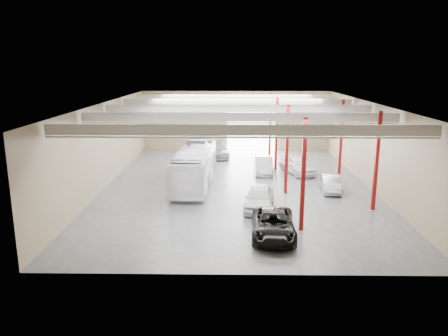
{
  "coord_description": "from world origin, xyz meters",
  "views": [
    {
      "loc": [
        -0.59,
        -35.6,
        10.03
      ],
      "look_at": [
        -1.11,
        -2.66,
        2.2
      ],
      "focal_mm": 35.0,
      "sensor_mm": 36.0,
      "label": 1
    }
  ],
  "objects_px": {
    "car_row_a": "(259,198)",
    "car_right_far": "(297,165)",
    "car_row_b": "(263,165)",
    "car_row_c": "(218,150)",
    "coach_bus": "(195,166)",
    "black_sedan": "(273,225)",
    "car_right_near": "(331,183)"
  },
  "relations": [
    {
      "from": "car_row_c",
      "to": "black_sedan",
      "type": "bearing_deg",
      "value": -87.24
    },
    {
      "from": "car_right_far",
      "to": "car_row_a",
      "type": "bearing_deg",
      "value": -130.22
    },
    {
      "from": "black_sedan",
      "to": "car_row_b",
      "type": "bearing_deg",
      "value": 91.25
    },
    {
      "from": "car_row_b",
      "to": "car_right_far",
      "type": "bearing_deg",
      "value": 0.38
    },
    {
      "from": "black_sedan",
      "to": "car_row_b",
      "type": "distance_m",
      "value": 15.64
    },
    {
      "from": "coach_bus",
      "to": "car_row_c",
      "type": "relative_size",
      "value": 2.2
    },
    {
      "from": "car_right_far",
      "to": "car_row_b",
      "type": "bearing_deg",
      "value": 161.99
    },
    {
      "from": "car_row_c",
      "to": "car_right_near",
      "type": "distance_m",
      "value": 16.44
    },
    {
      "from": "black_sedan",
      "to": "car_row_a",
      "type": "relative_size",
      "value": 1.13
    },
    {
      "from": "car_right_near",
      "to": "coach_bus",
      "type": "bearing_deg",
      "value": 176.22
    },
    {
      "from": "coach_bus",
      "to": "car_row_b",
      "type": "height_order",
      "value": "coach_bus"
    },
    {
      "from": "coach_bus",
      "to": "car_row_a",
      "type": "bearing_deg",
      "value": -48.84
    },
    {
      "from": "coach_bus",
      "to": "car_row_a",
      "type": "height_order",
      "value": "coach_bus"
    },
    {
      "from": "car_row_a",
      "to": "car_row_b",
      "type": "xyz_separation_m",
      "value": [
        1.05,
        10.43,
        -0.05
      ]
    },
    {
      "from": "car_row_b",
      "to": "car_row_c",
      "type": "bearing_deg",
      "value": 121.19
    },
    {
      "from": "coach_bus",
      "to": "black_sedan",
      "type": "relative_size",
      "value": 2.14
    },
    {
      "from": "car_row_c",
      "to": "car_right_far",
      "type": "height_order",
      "value": "car_right_far"
    },
    {
      "from": "car_right_near",
      "to": "car_right_far",
      "type": "relative_size",
      "value": 0.84
    },
    {
      "from": "car_row_c",
      "to": "coach_bus",
      "type": "bearing_deg",
      "value": -105.1
    },
    {
      "from": "coach_bus",
      "to": "car_right_near",
      "type": "relative_size",
      "value": 2.87
    },
    {
      "from": "coach_bus",
      "to": "black_sedan",
      "type": "distance_m",
      "value": 12.89
    },
    {
      "from": "car_row_c",
      "to": "car_right_far",
      "type": "relative_size",
      "value": 1.09
    },
    {
      "from": "black_sedan",
      "to": "car_row_a",
      "type": "height_order",
      "value": "car_row_a"
    },
    {
      "from": "black_sedan",
      "to": "car_right_near",
      "type": "xyz_separation_m",
      "value": [
        5.56,
        9.73,
        -0.09
      ]
    },
    {
      "from": "car_row_a",
      "to": "car_right_far",
      "type": "xyz_separation_m",
      "value": [
        4.23,
        10.44,
        0.01
      ]
    },
    {
      "from": "car_row_b",
      "to": "black_sedan",
      "type": "bearing_deg",
      "value": -91.74
    },
    {
      "from": "car_right_near",
      "to": "car_right_far",
      "type": "distance_m",
      "value": 6.19
    },
    {
      "from": "coach_bus",
      "to": "car_row_c",
      "type": "xyz_separation_m",
      "value": [
        1.65,
        11.57,
        -0.86
      ]
    },
    {
      "from": "black_sedan",
      "to": "car_right_near",
      "type": "bearing_deg",
      "value": 63.48
    },
    {
      "from": "car_row_c",
      "to": "car_right_near",
      "type": "height_order",
      "value": "car_row_c"
    },
    {
      "from": "car_row_a",
      "to": "car_right_far",
      "type": "bearing_deg",
      "value": 76.28
    },
    {
      "from": "coach_bus",
      "to": "car_row_c",
      "type": "distance_m",
      "value": 11.72
    }
  ]
}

